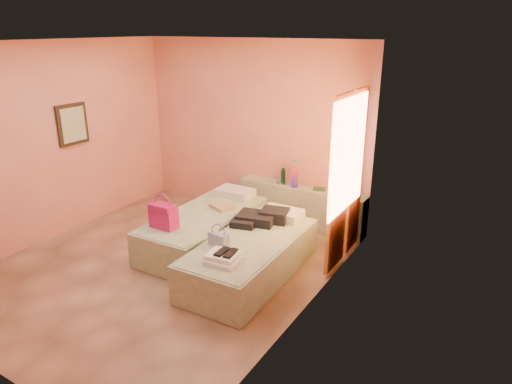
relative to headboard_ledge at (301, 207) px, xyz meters
The scene contains 16 objects.
ground 2.34m from the headboard_ledge, 114.90° to the right, with size 4.50×4.50×0.00m, color tan.
room_walls 2.25m from the headboard_ledge, 116.65° to the right, with size 4.02×4.51×2.81m.
headboard_ledge is the anchor object (origin of this frame).
bed_left 1.59m from the headboard_ledge, 123.01° to the right, with size 0.90×2.00×0.50m, color #ABC8A1.
bed_right 1.71m from the headboard_ledge, 85.36° to the right, with size 0.90×2.00×0.50m, color #ABC8A1.
water_bottle 0.54m from the headboard_ledge, behind, with size 0.07×0.07×0.25m, color #143921.
rainbow_box 0.54m from the headboard_ledge, 145.85° to the right, with size 0.09×0.09×0.41m, color #B5165F.
small_dish 0.49m from the headboard_ledge, behind, with size 0.13×0.13×0.03m, color #457F65.
green_book 0.44m from the headboard_ledge, ahead, with size 0.17×0.12×0.03m, color #254528.
flower_vase 0.91m from the headboard_ledge, ahead, with size 0.18×0.18×0.23m, color silver.
magenta_handbag 2.24m from the headboard_ledge, 117.44° to the right, with size 0.35×0.20×0.33m, color #B5165F.
khaki_garment 1.30m from the headboard_ledge, 126.18° to the right, with size 0.32×0.26×0.06m, color tan.
clothes_pile 1.24m from the headboard_ledge, 91.27° to the right, with size 0.53×0.53×0.16m, color black.
blue_handbag 2.05m from the headboard_ledge, 92.95° to the right, with size 0.25×0.11×0.16m, color #424F9F.
towel_stack 2.36m from the headboard_ledge, 85.57° to the right, with size 0.35×0.30×0.10m, color white.
sandal_pair 2.33m from the headboard_ledge, 85.22° to the right, with size 0.17×0.23×0.02m, color black.
Camera 1 is at (3.78, -3.88, 2.97)m, focal length 32.00 mm.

